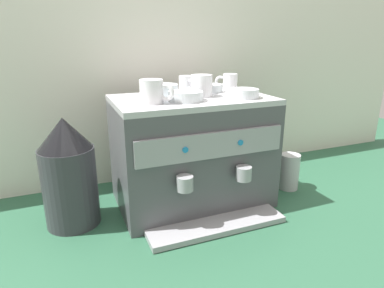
{
  "coord_description": "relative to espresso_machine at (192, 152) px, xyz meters",
  "views": [
    {
      "loc": [
        -0.47,
        -1.14,
        0.64
      ],
      "look_at": [
        0.0,
        0.0,
        0.24
      ],
      "focal_mm": 31.14,
      "sensor_mm": 36.0,
      "label": 1
    }
  ],
  "objects": [
    {
      "name": "ground_plane",
      "position": [
        0.0,
        0.0,
        -0.21
      ],
      "size": [
        4.0,
        4.0,
        0.0
      ],
      "primitive_type": "plane",
      "color": "#28563D"
    },
    {
      "name": "ceramic_cup_1",
      "position": [
        -0.17,
        -0.06,
        0.26
      ],
      "size": [
        0.11,
        0.1,
        0.08
      ],
      "color": "white",
      "rests_on": "espresso_machine"
    },
    {
      "name": "ceramic_bowl_2",
      "position": [
        0.17,
        -0.08,
        0.23
      ],
      "size": [
        0.11,
        0.11,
        0.03
      ],
      "color": "silver",
      "rests_on": "espresso_machine"
    },
    {
      "name": "ceramic_cup_0",
      "position": [
        0.22,
        0.13,
        0.25
      ],
      "size": [
        0.09,
        0.06,
        0.06
      ],
      "color": "white",
      "rests_on": "espresso_machine"
    },
    {
      "name": "tiled_backsplash_wall",
      "position": [
        0.0,
        0.33,
        0.24
      ],
      "size": [
        2.8,
        0.03,
        0.9
      ],
      "primitive_type": "cube",
      "color": "silver",
      "rests_on": "ground_plane"
    },
    {
      "name": "milk_pitcher",
      "position": [
        0.44,
        -0.05,
        -0.13
      ],
      "size": [
        0.08,
        0.08,
        0.16
      ],
      "primitive_type": "cylinder",
      "color": "#B7B7BC",
      "rests_on": "ground_plane"
    },
    {
      "name": "ceramic_cup_2",
      "position": [
        0.04,
        0.01,
        0.26
      ],
      "size": [
        0.11,
        0.1,
        0.08
      ],
      "color": "white",
      "rests_on": "espresso_machine"
    },
    {
      "name": "ceramic_cup_3",
      "position": [
        0.02,
        0.11,
        0.25
      ],
      "size": [
        0.06,
        0.1,
        0.07
      ],
      "color": "white",
      "rests_on": "espresso_machine"
    },
    {
      "name": "ceramic_bowl_0",
      "position": [
        0.12,
        0.09,
        0.23
      ],
      "size": [
        0.1,
        0.1,
        0.03
      ],
      "color": "silver",
      "rests_on": "espresso_machine"
    },
    {
      "name": "espresso_machine",
      "position": [
        0.0,
        0.0,
        0.0
      ],
      "size": [
        0.58,
        0.47,
        0.43
      ],
      "color": "#4C4C51",
      "rests_on": "ground_plane"
    },
    {
      "name": "ceramic_bowl_1",
      "position": [
        -0.05,
        -0.06,
        0.23
      ],
      "size": [
        0.12,
        0.12,
        0.03
      ],
      "color": "silver",
      "rests_on": "espresso_machine"
    },
    {
      "name": "coffee_grinder",
      "position": [
        -0.46,
        0.01,
        -0.02
      ],
      "size": [
        0.19,
        0.19,
        0.39
      ],
      "color": "#333338",
      "rests_on": "ground_plane"
    },
    {
      "name": "ceramic_bowl_3",
      "position": [
        -0.1,
        0.07,
        0.24
      ],
      "size": [
        0.12,
        0.12,
        0.04
      ],
      "color": "silver",
      "rests_on": "espresso_machine"
    }
  ]
}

